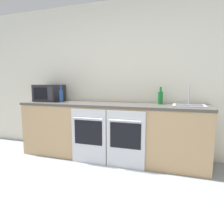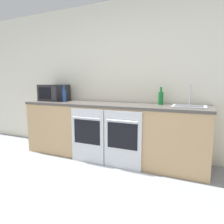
{
  "view_description": "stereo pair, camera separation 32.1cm",
  "coord_description": "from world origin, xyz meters",
  "px_view_note": "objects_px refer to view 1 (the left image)",
  "views": [
    {
      "loc": [
        1.05,
        -0.85,
        1.22
      ],
      "look_at": [
        0.03,
        2.17,
        0.77
      ],
      "focal_mm": 32.0,
      "sensor_mm": 36.0,
      "label": 1
    },
    {
      "loc": [
        1.35,
        -0.73,
        1.22
      ],
      "look_at": [
        0.03,
        2.17,
        0.77
      ],
      "focal_mm": 32.0,
      "sensor_mm": 36.0,
      "label": 2
    }
  ],
  "objects_px": {
    "oven_right": "(125,140)",
    "microwave": "(49,93)",
    "oven_left": "(89,136)",
    "bottle_blue": "(61,96)",
    "bottle_green": "(160,97)",
    "sink": "(189,105)"
  },
  "relations": [
    {
      "from": "oven_right",
      "to": "bottle_blue",
      "type": "relative_size",
      "value": 2.91
    },
    {
      "from": "microwave",
      "to": "sink",
      "type": "distance_m",
      "value": 2.4
    },
    {
      "from": "oven_left",
      "to": "sink",
      "type": "relative_size",
      "value": 1.86
    },
    {
      "from": "bottle_green",
      "to": "bottle_blue",
      "type": "relative_size",
      "value": 0.93
    },
    {
      "from": "microwave",
      "to": "sink",
      "type": "height_order",
      "value": "sink"
    },
    {
      "from": "oven_right",
      "to": "sink",
      "type": "height_order",
      "value": "sink"
    },
    {
      "from": "oven_right",
      "to": "sink",
      "type": "relative_size",
      "value": 1.86
    },
    {
      "from": "oven_left",
      "to": "sink",
      "type": "xyz_separation_m",
      "value": [
        1.42,
        0.38,
        0.49
      ]
    },
    {
      "from": "microwave",
      "to": "bottle_green",
      "type": "height_order",
      "value": "microwave"
    },
    {
      "from": "oven_left",
      "to": "bottle_blue",
      "type": "relative_size",
      "value": 2.91
    },
    {
      "from": "bottle_blue",
      "to": "oven_right",
      "type": "bearing_deg",
      "value": -14.53
    },
    {
      "from": "oven_left",
      "to": "bottle_blue",
      "type": "bearing_deg",
      "value": 154.17
    },
    {
      "from": "oven_left",
      "to": "bottle_green",
      "type": "xyz_separation_m",
      "value": [
        1.0,
        0.51,
        0.58
      ]
    },
    {
      "from": "oven_left",
      "to": "bottle_green",
      "type": "relative_size",
      "value": 3.13
    },
    {
      "from": "bottle_green",
      "to": "sink",
      "type": "distance_m",
      "value": 0.44
    },
    {
      "from": "oven_right",
      "to": "bottle_blue",
      "type": "distance_m",
      "value": 1.41
    },
    {
      "from": "oven_right",
      "to": "microwave",
      "type": "relative_size",
      "value": 1.86
    },
    {
      "from": "microwave",
      "to": "bottle_green",
      "type": "bearing_deg",
      "value": 2.57
    },
    {
      "from": "bottle_blue",
      "to": "sink",
      "type": "relative_size",
      "value": 0.64
    },
    {
      "from": "bottle_blue",
      "to": "sink",
      "type": "xyz_separation_m",
      "value": [
        2.08,
        0.06,
        -0.1
      ]
    },
    {
      "from": "oven_right",
      "to": "sink",
      "type": "bearing_deg",
      "value": 24.49
    },
    {
      "from": "oven_left",
      "to": "microwave",
      "type": "height_order",
      "value": "microwave"
    }
  ]
}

